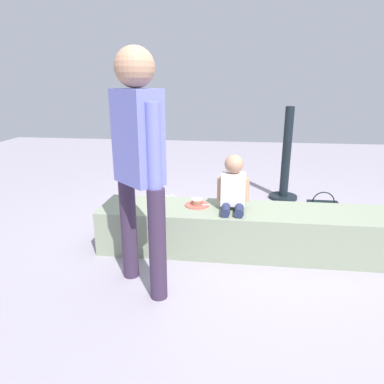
% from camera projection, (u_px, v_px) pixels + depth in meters
% --- Properties ---
extents(ground_plane, '(12.00, 12.00, 0.00)m').
position_uv_depth(ground_plane, '(245.00, 250.00, 3.22)').
color(ground_plane, '#948C9B').
extents(concrete_ledge, '(2.62, 0.54, 0.39)m').
position_uv_depth(concrete_ledge, '(246.00, 230.00, 3.16)').
color(concrete_ledge, gray).
rests_on(concrete_ledge, ground_plane).
extents(child_seated, '(0.28, 0.32, 0.48)m').
position_uv_depth(child_seated, '(233.00, 186.00, 3.05)').
color(child_seated, '#202847').
rests_on(child_seated, concrete_ledge).
extents(adult_standing, '(0.40, 0.39, 1.69)m').
position_uv_depth(adult_standing, '(139.00, 153.00, 2.36)').
color(adult_standing, '#35273F').
rests_on(adult_standing, ground_plane).
extents(cake_plate, '(0.22, 0.22, 0.07)m').
position_uv_depth(cake_plate, '(197.00, 203.00, 3.20)').
color(cake_plate, '#E0594C').
rests_on(cake_plate, concrete_ledge).
extents(gift_bag, '(0.18, 0.10, 0.33)m').
position_uv_depth(gift_bag, '(169.00, 211.00, 3.77)').
color(gift_bag, gold).
rests_on(gift_bag, ground_plane).
extents(railing_post, '(0.36, 0.36, 1.18)m').
position_uv_depth(railing_post, '(286.00, 165.00, 4.50)').
color(railing_post, black).
rests_on(railing_post, ground_plane).
extents(water_bottle_near_gift, '(0.06, 0.06, 0.21)m').
position_uv_depth(water_bottle_near_gift, '(283.00, 223.00, 3.59)').
color(water_bottle_near_gift, silver).
rests_on(water_bottle_near_gift, ground_plane).
extents(party_cup_red, '(0.08, 0.08, 0.09)m').
position_uv_depth(party_cup_red, '(248.00, 210.00, 4.10)').
color(party_cup_red, red).
rests_on(party_cup_red, ground_plane).
extents(handbag_black_leather, '(0.31, 0.15, 0.36)m').
position_uv_depth(handbag_black_leather, '(322.00, 212.00, 3.78)').
color(handbag_black_leather, black).
rests_on(handbag_black_leather, ground_plane).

